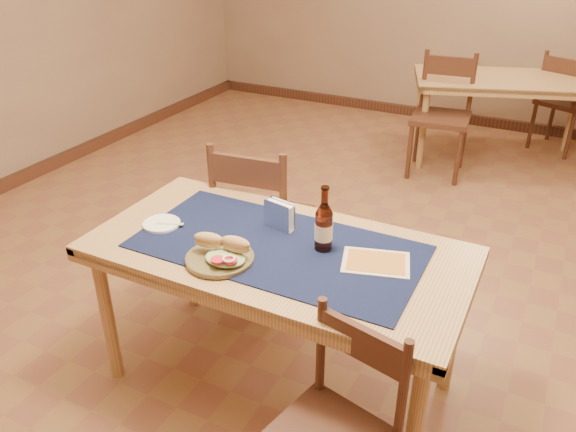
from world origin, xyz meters
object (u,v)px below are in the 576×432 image
at_px(main_table, 277,263).
at_px(back_table, 507,87).
at_px(beer_bottle, 324,226).
at_px(napkin_holder, 279,216).
at_px(sandwich_plate, 221,254).
at_px(chair_main_far, 261,219).

relative_size(main_table, back_table, 0.94).
bearing_deg(back_table, beer_bottle, -95.04).
relative_size(back_table, beer_bottle, 6.03).
bearing_deg(napkin_holder, back_table, 80.59).
height_order(back_table, sandwich_plate, sandwich_plate).
distance_m(chair_main_far, beer_bottle, 0.84).
bearing_deg(sandwich_plate, chair_main_far, 108.55).
xyz_separation_m(chair_main_far, beer_bottle, (0.58, -0.49, 0.35)).
bearing_deg(chair_main_far, beer_bottle, -40.23).
xyz_separation_m(chair_main_far, sandwich_plate, (0.26, -0.76, 0.27)).
relative_size(sandwich_plate, beer_bottle, 0.98).
bearing_deg(napkin_holder, sandwich_plate, -103.51).
bearing_deg(sandwich_plate, beer_bottle, 39.54).
bearing_deg(chair_main_far, back_table, 72.74).
bearing_deg(main_table, sandwich_plate, -125.84).
height_order(main_table, beer_bottle, beer_bottle).
xyz_separation_m(beer_bottle, napkin_holder, (-0.24, 0.07, -0.04)).
xyz_separation_m(main_table, sandwich_plate, (-0.15, -0.20, 0.12)).
height_order(main_table, sandwich_plate, sandwich_plate).
bearing_deg(beer_bottle, chair_main_far, 139.77).
xyz_separation_m(back_table, sandwich_plate, (-0.62, -3.57, 0.12)).
bearing_deg(main_table, beer_bottle, 20.47).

